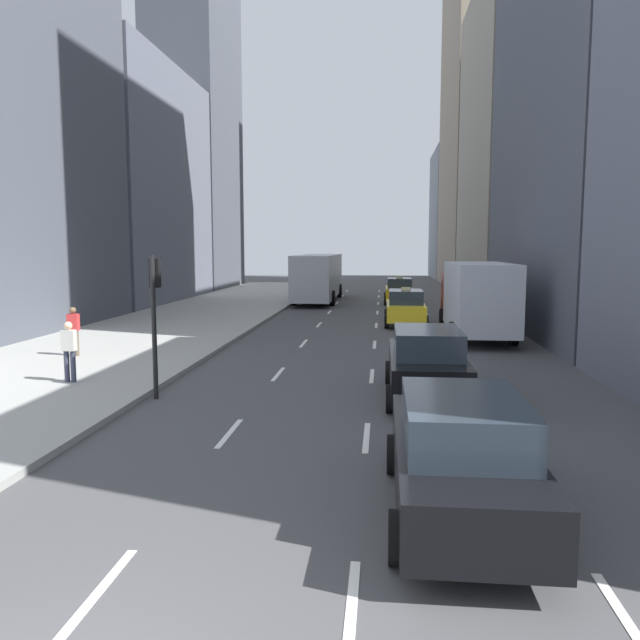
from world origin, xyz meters
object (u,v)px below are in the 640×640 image
(pedestrian_far_walking, at_px, (74,329))
(traffic_light_pole, at_px, (155,303))
(sedan_black_near, at_px, (426,363))
(taxi_lead, at_px, (405,307))
(box_truck, at_px, (476,297))
(pedestrian_mid_block, at_px, (69,349))
(sedan_silver_behind, at_px, (460,454))
(city_bus, at_px, (318,276))
(taxi_second, at_px, (399,291))

(pedestrian_far_walking, distance_m, traffic_light_pole, 6.87)
(sedan_black_near, bearing_deg, pedestrian_far_walking, 159.53)
(taxi_lead, xyz_separation_m, box_truck, (2.80, -3.77, 0.83))
(traffic_light_pole, bearing_deg, taxi_lead, 66.45)
(pedestrian_mid_block, bearing_deg, sedan_silver_behind, -37.24)
(sedan_black_near, xyz_separation_m, city_bus, (-5.61, 27.89, 0.87))
(pedestrian_far_walking, bearing_deg, taxi_lead, 42.95)
(traffic_light_pole, bearing_deg, box_truck, 50.82)
(sedan_silver_behind, relative_size, city_bus, 0.42)
(sedan_black_near, height_order, sedan_silver_behind, sedan_black_near)
(sedan_black_near, relative_size, sedan_silver_behind, 0.98)
(pedestrian_mid_block, relative_size, traffic_light_pole, 0.46)
(pedestrian_mid_block, bearing_deg, taxi_lead, 56.81)
(box_truck, bearing_deg, taxi_second, 100.26)
(pedestrian_mid_block, relative_size, pedestrian_far_walking, 1.00)
(taxi_second, distance_m, box_truck, 15.74)
(city_bus, bearing_deg, taxi_second, -13.06)
(taxi_lead, height_order, pedestrian_far_walking, taxi_lead)
(box_truck, relative_size, pedestrian_mid_block, 5.09)
(box_truck, bearing_deg, city_bus, 116.64)
(taxi_lead, bearing_deg, taxi_second, 90.00)
(taxi_lead, relative_size, sedan_silver_behind, 0.90)
(taxi_second, height_order, city_bus, city_bus)
(city_bus, distance_m, traffic_light_pole, 28.51)
(sedan_silver_behind, xyz_separation_m, traffic_light_pole, (-6.75, 6.32, 1.51))
(taxi_second, distance_m, city_bus, 5.83)
(taxi_second, bearing_deg, sedan_silver_behind, -90.00)
(taxi_lead, distance_m, box_truck, 4.77)
(taxi_lead, xyz_separation_m, pedestrian_far_walking, (-11.42, -10.63, 0.19))
(taxi_second, bearing_deg, city_bus, 166.94)
(sedan_black_near, bearing_deg, box_truck, 75.87)
(sedan_black_near, xyz_separation_m, box_truck, (2.80, 11.13, 0.80))
(sedan_silver_behind, height_order, city_bus, city_bus)
(taxi_second, xyz_separation_m, box_truck, (2.80, -15.46, 0.83))
(sedan_black_near, bearing_deg, pedestrian_mid_block, 177.99)
(box_truck, height_order, pedestrian_far_walking, box_truck)
(box_truck, relative_size, traffic_light_pole, 2.33)
(sedan_silver_behind, distance_m, traffic_light_pole, 9.37)
(city_bus, distance_m, pedestrian_mid_block, 27.84)
(taxi_second, relative_size, traffic_light_pole, 1.22)
(taxi_second, xyz_separation_m, city_bus, (-5.61, 1.30, 0.91))
(taxi_lead, distance_m, pedestrian_mid_block, 17.40)
(city_bus, bearing_deg, pedestrian_far_walking, -103.82)
(taxi_lead, relative_size, sedan_black_near, 0.91)
(taxi_second, xyz_separation_m, pedestrian_far_walking, (-11.42, -22.33, 0.19))
(taxi_lead, bearing_deg, city_bus, 113.36)
(taxi_lead, height_order, traffic_light_pole, traffic_light_pole)
(pedestrian_far_walking, height_order, traffic_light_pole, traffic_light_pole)
(sedan_silver_behind, xyz_separation_m, city_bus, (-5.61, 34.80, 0.89))
(traffic_light_pole, bearing_deg, sedan_silver_behind, -43.10)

